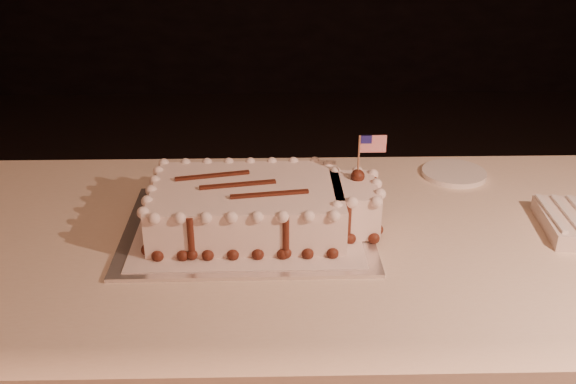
{
  "coord_description": "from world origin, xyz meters",
  "views": [
    {
      "loc": [
        -0.18,
        -0.5,
        1.38
      ],
      "look_at": [
        -0.15,
        0.63,
        0.83
      ],
      "focal_mm": 40.0,
      "sensor_mm": 36.0,
      "label": 1
    }
  ],
  "objects_px": {
    "side_plate": "(454,173)",
    "banquet_table": "(357,381)",
    "cake_board": "(248,228)",
    "sheet_cake": "(261,206)"
  },
  "relations": [
    {
      "from": "side_plate",
      "to": "sheet_cake",
      "type": "bearing_deg",
      "value": -150.85
    },
    {
      "from": "banquet_table",
      "to": "sheet_cake",
      "type": "xyz_separation_m",
      "value": [
        -0.21,
        0.03,
        0.43
      ]
    },
    {
      "from": "cake_board",
      "to": "side_plate",
      "type": "distance_m",
      "value": 0.55
    },
    {
      "from": "banquet_table",
      "to": "cake_board",
      "type": "bearing_deg",
      "value": 173.38
    },
    {
      "from": "sheet_cake",
      "to": "banquet_table",
      "type": "bearing_deg",
      "value": -7.54
    },
    {
      "from": "banquet_table",
      "to": "sheet_cake",
      "type": "relative_size",
      "value": 5.12
    },
    {
      "from": "side_plate",
      "to": "banquet_table",
      "type": "bearing_deg",
      "value": -131.37
    },
    {
      "from": "sheet_cake",
      "to": "side_plate",
      "type": "relative_size",
      "value": 3.1
    },
    {
      "from": "sheet_cake",
      "to": "side_plate",
      "type": "distance_m",
      "value": 0.52
    },
    {
      "from": "cake_board",
      "to": "banquet_table",
      "type": "bearing_deg",
      "value": -7.03
    }
  ]
}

